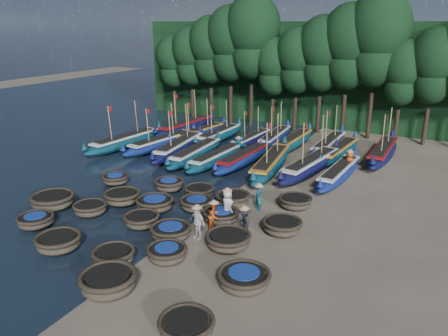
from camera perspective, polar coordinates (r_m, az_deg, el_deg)
The scene contains 61 objects.
ground at distance 24.65m, azimuth -1.50°, elevation -5.24°, with size 120.00×120.00×0.00m, color #7A6F59.
foliage_wall at distance 44.81m, azimuth 13.65°, elevation 11.71°, with size 40.00×3.00×10.00m, color black.
coracle_3 at distance 17.83m, azimuth -14.89°, elevation -14.17°, with size 2.61×2.61×0.85m.
coracle_4 at distance 15.45m, azimuth -4.92°, elevation -19.87°, with size 2.40×2.40×0.63m.
coracle_5 at distance 24.29m, azimuth -23.39°, elevation -6.28°, with size 1.95×1.95×0.65m.
coracle_6 at distance 21.52m, azimuth -20.84°, elevation -9.00°, with size 2.35×2.35×0.75m.
coracle_7 at distance 19.74m, azimuth -14.22°, elevation -11.05°, with size 2.06×2.06×0.67m.
coracle_8 at distance 19.47m, azimuth -7.47°, elevation -10.95°, with size 1.82×1.82×0.70m.
coracle_9 at distance 17.58m, azimuth 2.63°, elevation -14.24°, with size 2.15×2.15×0.74m.
coracle_10 at distance 26.23m, azimuth -21.47°, elevation -3.96°, with size 2.84×2.84×0.84m.
coracle_11 at distance 24.73m, azimuth -17.10°, elevation -5.06°, with size 2.21×2.21×0.67m.
coracle_12 at distance 22.70m, azimuth -10.70°, elevation -6.67°, with size 2.20×2.20×0.68m.
coracle_13 at distance 21.33m, azimuth -6.96°, elevation -8.20°, with size 2.30×2.30×0.68m.
coracle_14 at distance 20.32m, azimuth 0.55°, elevation -9.38°, with size 2.52×2.52×0.74m.
coracle_15 at distance 25.66m, azimuth -13.17°, elevation -3.71°, with size 2.16×2.16×0.76m.
coracle_16 at distance 24.46m, azimuth -9.02°, elevation -4.58°, with size 2.47×2.47×0.74m.
coracle_17 at distance 24.25m, azimuth -3.57°, elevation -4.66°, with size 2.00×2.00×0.69m.
coracle_18 at distance 22.81m, azimuth -0.38°, elevation -6.19°, with size 2.35×2.35×0.68m.
coracle_19 at distance 21.86m, azimuth 7.62°, elevation -7.49°, with size 2.27×2.27×0.72m.
coracle_20 at distance 28.85m, azimuth -14.00°, elevation -1.39°, with size 1.80×1.80×0.65m.
coracle_21 at distance 27.15m, azimuth -7.20°, elevation -2.14°, with size 1.85×1.85×0.72m.
coracle_22 at distance 26.08m, azimuth -3.24°, elevation -3.02°, with size 2.17×2.17×0.64m.
coracle_23 at distance 24.64m, azimuth 1.17°, elevation -4.08°, with size 2.01×2.01×0.80m.
coracle_24 at distance 24.82m, azimuth 9.30°, elevation -4.34°, with size 2.09×2.09×0.68m.
long_boat_0 at distance 36.91m, azimuth -12.72°, elevation 3.43°, with size 2.28×8.92×3.80m.
long_boat_1 at distance 35.99m, azimuth -8.13°, elevation 3.29°, with size 2.68×8.55×3.67m.
long_boat_2 at distance 34.48m, azimuth -5.90°, elevation 2.74°, with size 2.74×8.89×3.81m.
long_boat_3 at distance 32.95m, azimuth -3.73°, elevation 1.97°, with size 1.90×8.35×1.47m.
long_boat_4 at distance 31.90m, azimuth -0.92°, elevation 1.39°, with size 1.79×7.92×1.40m.
long_boat_5 at distance 31.72m, azimuth 2.59°, elevation 1.30°, with size 1.89×8.16×1.44m.
long_boat_6 at distance 30.43m, azimuth 6.11°, elevation 0.60°, with size 2.82×9.09×3.90m.
long_boat_7 at distance 30.51m, azimuth 11.30°, elevation 0.38°, with size 2.81×9.09×3.90m.
long_boat_8 at distance 29.62m, azimuth 14.81°, elevation -0.60°, with size 1.84×8.03×1.42m.
long_boat_9 at distance 41.36m, azimuth -4.96°, elevation 5.45°, with size 2.35×9.10×3.88m.
long_boat_10 at distance 38.89m, azimuth -3.33°, elevation 4.55°, with size 2.43×8.16×3.49m.
long_boat_11 at distance 38.26m, azimuth -0.63°, elevation 4.33°, with size 1.59×8.06×3.42m.
long_boat_12 at distance 37.00m, azimuth 3.55°, elevation 3.74°, with size 1.66×7.48×3.18m.
long_boat_13 at distance 37.74m, azimuth 6.70°, elevation 4.01°, with size 1.98×8.08×3.44m.
long_boat_14 at distance 36.61m, azimuth 9.07°, elevation 3.46°, with size 1.70×8.27×1.46m.
long_boat_15 at distance 36.14m, azimuth 13.55°, elevation 3.00°, with size 1.58×8.48×3.60m.
long_boat_16 at distance 34.38m, azimuth 14.78°, elevation 2.09°, with size 2.17×8.35×1.48m.
long_boat_17 at distance 35.07m, azimuth 20.03°, elevation 1.96°, with size 1.67×8.97×3.81m.
fisherman_0 at distance 22.72m, azimuth 0.43°, elevation -4.77°, with size 1.04×0.99×1.99m.
fisherman_1 at distance 23.99m, azimuth 4.56°, elevation -3.68°, with size 0.67×0.65×1.75m.
fisherman_2 at distance 21.81m, azimuth -1.33°, elevation -6.14°, with size 0.61×0.77×1.75m.
fisherman_3 at distance 21.00m, azimuth 2.65°, elevation -7.10°, with size 1.17×1.18×1.84m.
fisherman_4 at distance 21.03m, azimuth -3.52°, elevation -6.94°, with size 1.06×0.69×1.88m.
fisherman_5 at distance 33.72m, azimuth 1.88°, elevation 2.84°, with size 1.42×1.24×1.75m.
fisherman_6 at distance 30.82m, azimuth 16.05°, elevation 0.76°, with size 0.99×0.91×1.90m.
tree_0 at distance 48.18m, azimuth -6.65°, elevation 13.70°, with size 3.68×3.68×8.68m.
tree_1 at distance 46.87m, azimuth -4.28°, elevation 14.47°, with size 4.09×4.09×9.65m.
tree_2 at distance 45.65m, azimuth -1.76°, elevation 15.25°, with size 4.51×4.51×10.63m.
tree_3 at distance 44.53m, azimuth 0.91°, elevation 16.05°, with size 4.92×4.92×11.60m.
tree_4 at distance 43.51m, azimuth 3.73°, elevation 16.84°, with size 5.34×5.34×12.58m.
tree_5 at distance 42.78m, azimuth 6.54°, elevation 13.11°, with size 3.68×3.68×8.68m.
tree_6 at distance 41.93m, azimuth 9.58°, elevation 13.80°, with size 4.09×4.09×9.65m.
tree_7 at distance 41.21m, azimuth 12.75°, elevation 14.47°, with size 4.51×4.51×10.63m.
tree_8 at distance 40.62m, azimuth 16.05°, elevation 15.12°, with size 4.92×4.92×11.60m.
tree_9 at distance 40.16m, azimuth 19.45°, elevation 15.74°, with size 5.34×5.34×12.58m.
tree_10 at distance 40.04m, azimuth 22.33°, elevation 11.51°, with size 3.68×3.68×8.68m.
tree_11 at distance 39.80m, azimuth 25.79°, elevation 12.02°, with size 4.09×4.09×9.65m.
Camera 1 is at (11.12, -19.62, 9.94)m, focal length 35.00 mm.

